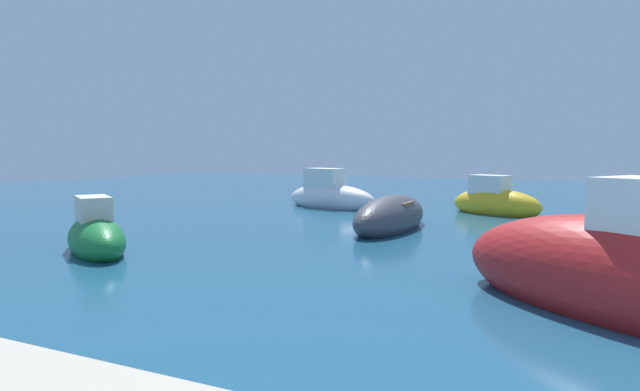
% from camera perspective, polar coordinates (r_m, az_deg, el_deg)
% --- Properties ---
extents(moored_boat_0, '(3.67, 2.67, 1.68)m').
position_cam_1_polar(moored_boat_0, '(19.73, 18.89, -0.74)').
color(moored_boat_0, gold).
rests_on(moored_boat_0, ground).
extents(moored_boat_2, '(5.58, 4.58, 2.31)m').
position_cam_1_polar(moored_boat_2, '(8.28, 31.78, -7.60)').
color(moored_boat_2, '#B21E1E').
rests_on(moored_boat_2, ground).
extents(moored_boat_3, '(1.68, 4.50, 1.29)m').
position_cam_1_polar(moored_boat_3, '(15.09, 7.86, -2.40)').
color(moored_boat_3, '#3F3F47').
rests_on(moored_boat_3, ground).
extents(moored_boat_6, '(3.20, 2.66, 1.48)m').
position_cam_1_polar(moored_boat_6, '(12.63, -23.66, -4.16)').
color(moored_boat_6, '#197233').
rests_on(moored_boat_6, ground).
extents(moored_boat_10, '(4.43, 2.44, 1.87)m').
position_cam_1_polar(moored_boat_10, '(20.85, 1.13, -0.08)').
color(moored_boat_10, white).
rests_on(moored_boat_10, ground).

